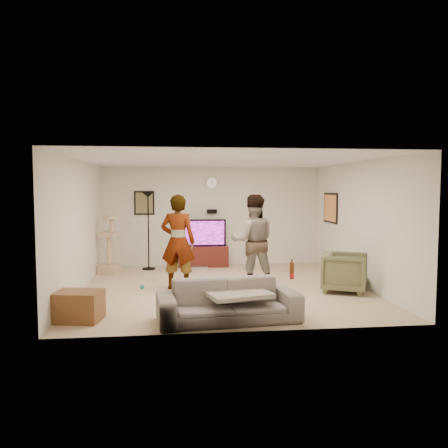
{
  "coord_description": "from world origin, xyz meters",
  "views": [
    {
      "loc": [
        -1.01,
        -8.71,
        1.96
      ],
      "look_at": [
        0.02,
        0.2,
        1.25
      ],
      "focal_mm": 36.11,
      "sensor_mm": 36.0,
      "label": 1
    }
  ],
  "objects": [
    {
      "name": "wall_left",
      "position": [
        -2.75,
        0.0,
        1.25
      ],
      "size": [
        0.04,
        5.5,
        2.5
      ],
      "primitive_type": "cube",
      "color": "white",
      "rests_on": "floor"
    },
    {
      "name": "tv_screen",
      "position": [
        -0.24,
        2.46,
        0.85
      ],
      "size": [
        1.04,
        0.01,
        0.59
      ],
      "primitive_type": "cube",
      "color": "#CB1ACC",
      "rests_on": "tv"
    },
    {
      "name": "wall_right",
      "position": [
        2.75,
        0.0,
        1.25
      ],
      "size": [
        0.04,
        5.5,
        2.5
      ],
      "primitive_type": "cube",
      "color": "white",
      "rests_on": "floor"
    },
    {
      "name": "tv_stand",
      "position": [
        -0.24,
        2.5,
        0.26
      ],
      "size": [
        1.24,
        0.45,
        0.52
      ],
      "primitive_type": "cube",
      "color": "#431610",
      "rests_on": "floor"
    },
    {
      "name": "wall_back",
      "position": [
        0.0,
        2.75,
        1.25
      ],
      "size": [
        5.5,
        0.04,
        2.5
      ],
      "primitive_type": "cube",
      "color": "white",
      "rests_on": "floor"
    },
    {
      "name": "side_table",
      "position": [
        -2.4,
        -1.97,
        0.22
      ],
      "size": [
        0.75,
        0.62,
        0.44
      ],
      "primitive_type": "cube",
      "rotation": [
        0.0,
        0.0,
        -0.19
      ],
      "color": "brown",
      "rests_on": "floor"
    },
    {
      "name": "wall_front",
      "position": [
        0.0,
        -2.75,
        1.25
      ],
      "size": [
        5.5,
        0.04,
        2.5
      ],
      "primitive_type": "cube",
      "color": "white",
      "rests_on": "floor"
    },
    {
      "name": "armchair",
      "position": [
        2.24,
        -0.59,
        0.37
      ],
      "size": [
        1.07,
        1.06,
        0.74
      ],
      "primitive_type": "imported",
      "rotation": [
        0.0,
        0.0,
        1.14
      ],
      "color": "brown",
      "rests_on": "floor"
    },
    {
      "name": "cat_tree",
      "position": [
        -2.47,
        1.84,
        0.67
      ],
      "size": [
        0.54,
        0.54,
        1.34
      ],
      "primitive_type": "cube",
      "rotation": [
        0.0,
        0.0,
        -0.31
      ],
      "color": "tan",
      "rests_on": "floor"
    },
    {
      "name": "sofa",
      "position": [
        -0.19,
        -2.23,
        0.3
      ],
      "size": [
        2.15,
        1.01,
        0.61
      ],
      "primitive_type": "imported",
      "rotation": [
        0.0,
        0.0,
        0.09
      ],
      "color": "slate",
      "rests_on": "floor"
    },
    {
      "name": "person_left",
      "position": [
        -0.9,
        0.02,
        0.93
      ],
      "size": [
        0.76,
        0.59,
        1.85
      ],
      "primitive_type": "imported",
      "rotation": [
        0.0,
        0.0,
        2.91
      ],
      "color": "#ABADB3",
      "rests_on": "floor"
    },
    {
      "name": "floor",
      "position": [
        0.0,
        0.0,
        -0.01
      ],
      "size": [
        5.5,
        5.5,
        0.02
      ],
      "primitive_type": "cube",
      "color": "tan",
      "rests_on": "ground"
    },
    {
      "name": "picture_back",
      "position": [
        -1.7,
        2.73,
        1.6
      ],
      "size": [
        0.42,
        0.03,
        0.52
      ],
      "primitive_type": "cube",
      "color": "#6C6742",
      "rests_on": "wall_back"
    },
    {
      "name": "person_right",
      "position": [
        0.58,
        -0.0,
        0.92
      ],
      "size": [
        0.93,
        0.75,
        1.84
      ],
      "primitive_type": "imported",
      "rotation": [
        0.0,
        0.0,
        3.09
      ],
      "color": "navy",
      "rests_on": "floor"
    },
    {
      "name": "console_box",
      "position": [
        -0.36,
        2.11,
        0.04
      ],
      "size": [
        0.4,
        0.3,
        0.07
      ],
      "primitive_type": "cube",
      "color": "silver",
      "rests_on": "floor"
    },
    {
      "name": "toy_ball",
      "position": [
        -1.6,
        0.09,
        0.04
      ],
      "size": [
        0.08,
        0.08,
        0.08
      ],
      "primitive_type": "sphere",
      "color": "teal",
      "rests_on": "floor"
    },
    {
      "name": "wall_clock",
      "position": [
        0.0,
        2.72,
        2.1
      ],
      "size": [
        0.26,
        0.04,
        0.26
      ],
      "primitive_type": "cylinder",
      "rotation": [
        1.57,
        0.0,
        0.0
      ],
      "color": "silver",
      "rests_on": "wall_back"
    },
    {
      "name": "tv",
      "position": [
        -0.24,
        2.5,
        0.85
      ],
      "size": [
        1.13,
        0.08,
        0.67
      ],
      "primitive_type": "cube",
      "color": "black",
      "rests_on": "tv_stand"
    },
    {
      "name": "wall_speaker",
      "position": [
        0.0,
        2.69,
        1.38
      ],
      "size": [
        0.25,
        0.1,
        0.1
      ],
      "primitive_type": "cube",
      "color": "black",
      "rests_on": "wall_back"
    },
    {
      "name": "picture_right",
      "position": [
        2.73,
        1.6,
        1.5
      ],
      "size": [
        0.03,
        0.78,
        0.62
      ],
      "primitive_type": "cube",
      "color": "#F38D48",
      "rests_on": "wall_right"
    },
    {
      "name": "throw_blanket",
      "position": [
        -0.05,
        -2.23,
        0.41
      ],
      "size": [
        1.05,
        0.91,
        0.06
      ],
      "primitive_type": "cube",
      "rotation": [
        0.0,
        0.0,
        0.27
      ],
      "color": "#AB9E8B",
      "rests_on": "sofa"
    },
    {
      "name": "ceiling",
      "position": [
        0.0,
        0.0,
        2.51
      ],
      "size": [
        5.5,
        5.5,
        0.02
      ],
      "primitive_type": "cube",
      "color": "white",
      "rests_on": "wall_back"
    },
    {
      "name": "floor_lamp",
      "position": [
        -1.58,
        2.26,
        0.93
      ],
      "size": [
        0.32,
        0.32,
        1.86
      ],
      "primitive_type": "cylinder",
      "color": "black",
      "rests_on": "floor"
    },
    {
      "name": "beer_bottle",
      "position": [
        0.76,
        -2.23,
        0.73
      ],
      "size": [
        0.06,
        0.06,
        0.25
      ],
      "primitive_type": "cylinder",
      "color": "#532409",
      "rests_on": "sofa"
    }
  ]
}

